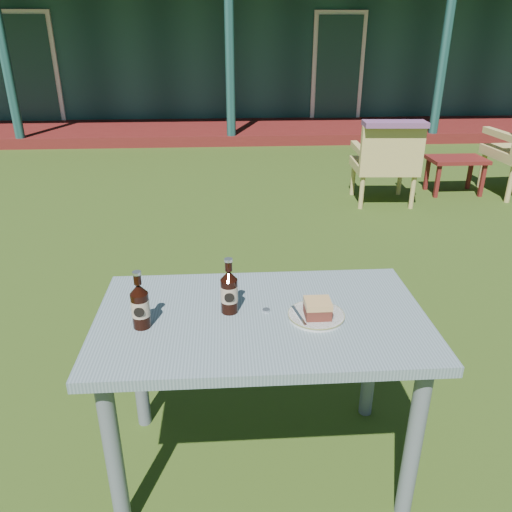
{
  "coord_description": "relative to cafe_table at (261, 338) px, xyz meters",
  "views": [
    {
      "loc": [
        -0.12,
        -3.16,
        1.66
      ],
      "look_at": [
        0.0,
        -1.3,
        0.82
      ],
      "focal_mm": 35.0,
      "sensor_mm": 36.0,
      "label": 1
    }
  ],
  "objects": [
    {
      "name": "ground",
      "position": [
        0.0,
        1.6,
        -0.62
      ],
      "size": [
        80.0,
        80.0,
        0.0
      ],
      "primitive_type": "plane",
      "color": "#334916"
    },
    {
      "name": "pavilion",
      "position": [
        -0.0,
        10.99,
        0.99
      ],
      "size": [
        15.8,
        8.3,
        3.45
      ],
      "color": "#18403D",
      "rests_on": "ground"
    },
    {
      "name": "cafe_table",
      "position": [
        0.0,
        0.0,
        0.0
      ],
      "size": [
        1.2,
        0.7,
        0.72
      ],
      "color": "slate",
      "rests_on": "ground"
    },
    {
      "name": "plate",
      "position": [
        0.2,
        -0.03,
        0.11
      ],
      "size": [
        0.2,
        0.2,
        0.01
      ],
      "color": "silver",
      "rests_on": "cafe_table"
    },
    {
      "name": "cake_slice",
      "position": [
        0.2,
        -0.04,
        0.15
      ],
      "size": [
        0.09,
        0.09,
        0.06
      ],
      "color": "#53231A",
      "rests_on": "plate"
    },
    {
      "name": "fork",
      "position": [
        0.13,
        -0.04,
        0.12
      ],
      "size": [
        0.04,
        0.14,
        0.0
      ],
      "primitive_type": "cube",
      "rotation": [
        0.0,
        0.0,
        0.2
      ],
      "color": "silver",
      "rests_on": "plate"
    },
    {
      "name": "cola_bottle_near",
      "position": [
        -0.11,
        0.03,
        0.19
      ],
      "size": [
        0.06,
        0.07,
        0.21
      ],
      "color": "black",
      "rests_on": "cafe_table"
    },
    {
      "name": "cola_bottle_far",
      "position": [
        -0.42,
        -0.05,
        0.19
      ],
      "size": [
        0.06,
        0.07,
        0.21
      ],
      "color": "black",
      "rests_on": "cafe_table"
    },
    {
      "name": "bottle_cap",
      "position": [
        0.02,
        0.03,
        0.11
      ],
      "size": [
        0.03,
        0.03,
        0.01
      ],
      "primitive_type": "cylinder",
      "color": "silver",
      "rests_on": "cafe_table"
    },
    {
      "name": "armchair_left",
      "position": [
        1.53,
        3.37,
        -0.15
      ],
      "size": [
        0.64,
        0.61,
        0.83
      ],
      "color": "tan",
      "rests_on": "ground"
    },
    {
      "name": "floral_throw",
      "position": [
        1.52,
        3.21,
        0.23
      ],
      "size": [
        0.61,
        0.26,
        0.05
      ],
      "primitive_type": "cube",
      "rotation": [
        0.0,
        0.0,
        3.08
      ],
      "color": "#6E416C",
      "rests_on": "armchair_left"
    },
    {
      "name": "side_table",
      "position": [
        2.42,
        3.69,
        -0.28
      ],
      "size": [
        0.6,
        0.4,
        0.4
      ],
      "color": "#5A1715",
      "rests_on": "ground"
    }
  ]
}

